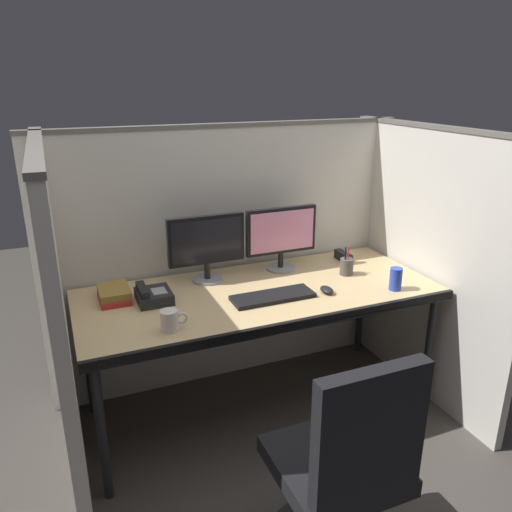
% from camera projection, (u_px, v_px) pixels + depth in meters
% --- Properties ---
extents(ground_plane, '(8.00, 8.00, 0.00)m').
position_uv_depth(ground_plane, '(281.00, 440.00, 2.67)').
color(ground_plane, '#423D38').
extents(cubicle_partition_rear, '(2.21, 0.06, 1.57)m').
position_uv_depth(cubicle_partition_rear, '(231.00, 256.00, 3.05)').
color(cubicle_partition_rear, beige).
rests_on(cubicle_partition_rear, ground).
extents(cubicle_partition_left, '(0.06, 1.41, 1.57)m').
position_uv_depth(cubicle_partition_left, '(61.00, 323.00, 2.22)').
color(cubicle_partition_left, beige).
rests_on(cubicle_partition_left, ground).
extents(cubicle_partition_right, '(0.06, 1.41, 1.57)m').
position_uv_depth(cubicle_partition_right, '(423.00, 263.00, 2.94)').
color(cubicle_partition_right, beige).
rests_on(cubicle_partition_right, ground).
extents(desk, '(1.90, 0.80, 0.74)m').
position_uv_depth(desk, '(260.00, 300.00, 2.69)').
color(desk, tan).
rests_on(desk, ground).
extents(office_chair, '(0.52, 0.52, 0.97)m').
position_uv_depth(office_chair, '(340.00, 495.00, 1.85)').
color(office_chair, black).
rests_on(office_chair, ground).
extents(monitor_left, '(0.43, 0.17, 0.37)m').
position_uv_depth(monitor_left, '(206.00, 244.00, 2.74)').
color(monitor_left, gray).
rests_on(monitor_left, desk).
extents(monitor_right, '(0.43, 0.17, 0.37)m').
position_uv_depth(monitor_right, '(281.00, 234.00, 2.91)').
color(monitor_right, gray).
rests_on(monitor_right, desk).
extents(keyboard_main, '(0.43, 0.15, 0.02)m').
position_uv_depth(keyboard_main, '(273.00, 296.00, 2.58)').
color(keyboard_main, black).
rests_on(keyboard_main, desk).
extents(computer_mouse, '(0.06, 0.10, 0.04)m').
position_uv_depth(computer_mouse, '(327.00, 290.00, 2.65)').
color(computer_mouse, black).
rests_on(computer_mouse, desk).
extents(soda_can, '(0.07, 0.07, 0.12)m').
position_uv_depth(soda_can, '(396.00, 279.00, 2.68)').
color(soda_can, '#263FB2').
rests_on(soda_can, desk).
extents(coffee_mug, '(0.13, 0.08, 0.09)m').
position_uv_depth(coffee_mug, '(170.00, 320.00, 2.25)').
color(coffee_mug, silver).
rests_on(coffee_mug, desk).
extents(book_stack, '(0.15, 0.22, 0.06)m').
position_uv_depth(book_stack, '(114.00, 294.00, 2.56)').
color(book_stack, '#B22626').
rests_on(book_stack, desk).
extents(red_stapler, '(0.04, 0.15, 0.06)m').
position_uv_depth(red_stapler, '(343.00, 257.00, 3.11)').
color(red_stapler, black).
rests_on(red_stapler, desk).
extents(desk_phone, '(0.17, 0.19, 0.09)m').
position_uv_depth(desk_phone, '(153.00, 296.00, 2.54)').
color(desk_phone, black).
rests_on(desk_phone, desk).
extents(pen_cup, '(0.08, 0.08, 0.17)m').
position_uv_depth(pen_cup, '(347.00, 266.00, 2.89)').
color(pen_cup, '#4C4742').
rests_on(pen_cup, desk).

